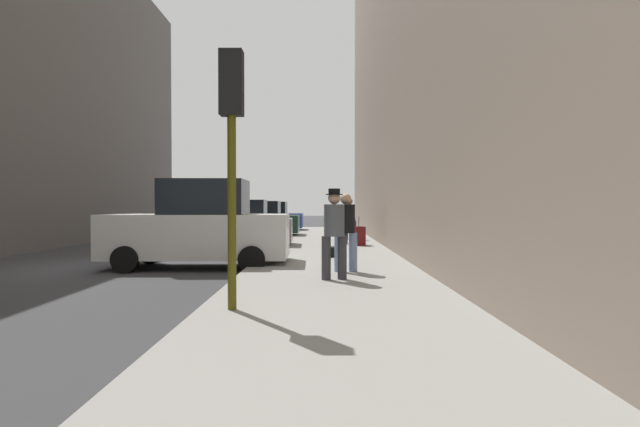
{
  "coord_description": "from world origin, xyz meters",
  "views": [
    {
      "loc": [
        5.73,
        -12.7,
        1.61
      ],
      "look_at": [
        5.72,
        4.0,
        1.32
      ],
      "focal_mm": 28.0,
      "sensor_mm": 36.0,
      "label": 1
    }
  ],
  "objects_px": {
    "parked_gray_coupe": "(235,226)",
    "duffel_bag": "(334,252)",
    "traffic_light": "(232,122)",
    "parked_white_van": "(199,227)",
    "pedestrian_in_red_jacket": "(350,217)",
    "rolling_suitcase": "(359,236)",
    "parked_dark_green_sedan": "(257,220)",
    "pedestrian_in_tan_coat": "(350,218)",
    "pedestrian_in_jeans": "(346,228)",
    "pedestrian_with_beanie": "(334,229)",
    "parked_blue_sedan": "(268,218)",
    "fire_hydrant": "(280,239)"
  },
  "relations": [
    {
      "from": "pedestrian_in_red_jacket",
      "to": "fire_hydrant",
      "type": "bearing_deg",
      "value": -116.41
    },
    {
      "from": "pedestrian_in_tan_coat",
      "to": "pedestrian_with_beanie",
      "type": "bearing_deg",
      "value": -95.28
    },
    {
      "from": "traffic_light",
      "to": "pedestrian_in_jeans",
      "type": "bearing_deg",
      "value": 65.48
    },
    {
      "from": "parked_dark_green_sedan",
      "to": "pedestrian_in_jeans",
      "type": "bearing_deg",
      "value": -74.77
    },
    {
      "from": "fire_hydrant",
      "to": "pedestrian_in_red_jacket",
      "type": "distance_m",
      "value": 5.72
    },
    {
      "from": "parked_white_van",
      "to": "pedestrian_in_red_jacket",
      "type": "height_order",
      "value": "parked_white_van"
    },
    {
      "from": "parked_gray_coupe",
      "to": "parked_blue_sedan",
      "type": "relative_size",
      "value": 1.0
    },
    {
      "from": "rolling_suitcase",
      "to": "parked_blue_sedan",
      "type": "bearing_deg",
      "value": 111.53
    },
    {
      "from": "fire_hydrant",
      "to": "pedestrian_with_beanie",
      "type": "height_order",
      "value": "pedestrian_with_beanie"
    },
    {
      "from": "parked_gray_coupe",
      "to": "duffel_bag",
      "type": "relative_size",
      "value": 9.64
    },
    {
      "from": "parked_gray_coupe",
      "to": "pedestrian_in_jeans",
      "type": "height_order",
      "value": "pedestrian_in_jeans"
    },
    {
      "from": "parked_blue_sedan",
      "to": "fire_hydrant",
      "type": "relative_size",
      "value": 6.01
    },
    {
      "from": "parked_white_van",
      "to": "parked_dark_green_sedan",
      "type": "distance_m",
      "value": 11.56
    },
    {
      "from": "pedestrian_in_tan_coat",
      "to": "parked_gray_coupe",
      "type": "bearing_deg",
      "value": -171.84
    },
    {
      "from": "pedestrian_in_red_jacket",
      "to": "pedestrian_in_tan_coat",
      "type": "bearing_deg",
      "value": -93.56
    },
    {
      "from": "parked_dark_green_sedan",
      "to": "pedestrian_in_tan_coat",
      "type": "distance_m",
      "value": 6.96
    },
    {
      "from": "rolling_suitcase",
      "to": "duffel_bag",
      "type": "distance_m",
      "value": 4.11
    },
    {
      "from": "parked_white_van",
      "to": "rolling_suitcase",
      "type": "bearing_deg",
      "value": 49.55
    },
    {
      "from": "pedestrian_with_beanie",
      "to": "duffel_bag",
      "type": "xyz_separation_m",
      "value": [
        0.1,
        4.25,
        -0.85
      ]
    },
    {
      "from": "pedestrian_with_beanie",
      "to": "rolling_suitcase",
      "type": "height_order",
      "value": "pedestrian_with_beanie"
    },
    {
      "from": "parked_white_van",
      "to": "parked_blue_sedan",
      "type": "relative_size",
      "value": 1.09
    },
    {
      "from": "pedestrian_in_jeans",
      "to": "pedestrian_with_beanie",
      "type": "bearing_deg",
      "value": -103.98
    },
    {
      "from": "pedestrian_in_red_jacket",
      "to": "parked_blue_sedan",
      "type": "bearing_deg",
      "value": 117.76
    },
    {
      "from": "pedestrian_in_jeans",
      "to": "parked_dark_green_sedan",
      "type": "bearing_deg",
      "value": 105.23
    },
    {
      "from": "pedestrian_with_beanie",
      "to": "rolling_suitcase",
      "type": "relative_size",
      "value": 1.71
    },
    {
      "from": "pedestrian_in_red_jacket",
      "to": "parked_white_van",
      "type": "bearing_deg",
      "value": -117.37
    },
    {
      "from": "pedestrian_with_beanie",
      "to": "rolling_suitcase",
      "type": "bearing_deg",
      "value": 82.24
    },
    {
      "from": "duffel_bag",
      "to": "parked_dark_green_sedan",
      "type": "bearing_deg",
      "value": 108.6
    },
    {
      "from": "rolling_suitcase",
      "to": "duffel_bag",
      "type": "xyz_separation_m",
      "value": [
        -1.02,
        -3.98,
        -0.2
      ]
    },
    {
      "from": "pedestrian_in_tan_coat",
      "to": "pedestrian_in_red_jacket",
      "type": "relative_size",
      "value": 1.0
    },
    {
      "from": "duffel_bag",
      "to": "traffic_light",
      "type": "bearing_deg",
      "value": -102.87
    },
    {
      "from": "pedestrian_in_jeans",
      "to": "fire_hydrant",
      "type": "bearing_deg",
      "value": 109.84
    },
    {
      "from": "parked_blue_sedan",
      "to": "fire_hydrant",
      "type": "bearing_deg",
      "value": -82.3
    },
    {
      "from": "parked_blue_sedan",
      "to": "rolling_suitcase",
      "type": "relative_size",
      "value": 4.07
    },
    {
      "from": "pedestrian_in_tan_coat",
      "to": "pedestrian_in_jeans",
      "type": "xyz_separation_m",
      "value": [
        -0.54,
        -7.83,
        0.0
      ]
    },
    {
      "from": "pedestrian_in_jeans",
      "to": "pedestrian_in_red_jacket",
      "type": "bearing_deg",
      "value": 86.12
    },
    {
      "from": "pedestrian_in_red_jacket",
      "to": "pedestrian_in_jeans",
      "type": "distance_m",
      "value": 10.22
    },
    {
      "from": "parked_dark_green_sedan",
      "to": "pedestrian_in_red_jacket",
      "type": "xyz_separation_m",
      "value": [
        4.34,
        -3.19,
        0.26
      ]
    },
    {
      "from": "duffel_bag",
      "to": "fire_hydrant",
      "type": "bearing_deg",
      "value": 129.66
    },
    {
      "from": "parked_dark_green_sedan",
      "to": "pedestrian_with_beanie",
      "type": "distance_m",
      "value": 14.92
    },
    {
      "from": "parked_dark_green_sedan",
      "to": "pedestrian_in_red_jacket",
      "type": "height_order",
      "value": "pedestrian_in_red_jacket"
    },
    {
      "from": "pedestrian_in_red_jacket",
      "to": "pedestrian_in_jeans",
      "type": "bearing_deg",
      "value": -93.88
    },
    {
      "from": "parked_white_van",
      "to": "pedestrian_in_jeans",
      "type": "height_order",
      "value": "parked_white_van"
    },
    {
      "from": "pedestrian_in_tan_coat",
      "to": "pedestrian_in_red_jacket",
      "type": "distance_m",
      "value": 2.37
    },
    {
      "from": "traffic_light",
      "to": "parked_white_van",
      "type": "bearing_deg",
      "value": 107.87
    },
    {
      "from": "pedestrian_in_red_jacket",
      "to": "rolling_suitcase",
      "type": "xyz_separation_m",
      "value": [
        0.14,
        -3.12,
        -0.61
      ]
    },
    {
      "from": "parked_gray_coupe",
      "to": "pedestrian_in_jeans",
      "type": "distance_m",
      "value": 8.1
    },
    {
      "from": "pedestrian_in_tan_coat",
      "to": "rolling_suitcase",
      "type": "relative_size",
      "value": 1.64
    },
    {
      "from": "pedestrian_in_tan_coat",
      "to": "duffel_bag",
      "type": "relative_size",
      "value": 3.89
    },
    {
      "from": "parked_blue_sedan",
      "to": "pedestrian_in_red_jacket",
      "type": "distance_m",
      "value": 9.31
    }
  ]
}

